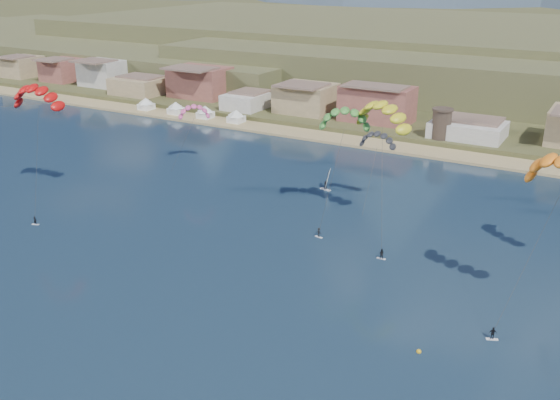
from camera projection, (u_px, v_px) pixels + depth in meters
name	position (u px, v px, depth m)	size (l,w,h in m)	color
ground	(164.00, 342.00, 84.90)	(2400.00, 2400.00, 0.00)	black
beach	(413.00, 149.00, 170.84)	(2200.00, 12.00, 0.90)	tan
town	(310.00, 96.00, 199.51)	(400.00, 24.00, 12.00)	beige
watchtower	(442.00, 123.00, 172.84)	(5.82, 5.82, 8.60)	#47382D
beach_tents	(190.00, 107.00, 204.78)	(43.40, 6.40, 5.00)	white
kitesurfer_red	(36.00, 93.00, 128.48)	(16.53, 16.23, 27.78)	silver
kitesurfer_yellow	(383.00, 111.00, 113.66)	(13.38, 17.82, 27.24)	silver
kitesurfer_green	(345.00, 116.00, 117.45)	(10.90, 13.99, 23.97)	silver
distant_kite_pink	(194.00, 109.00, 153.24)	(8.24, 7.86, 17.29)	#262626
distant_kite_dark	(378.00, 137.00, 127.37)	(8.19, 5.79, 17.66)	#262626
windsurfer	(326.00, 183.00, 140.72)	(2.78, 3.06, 4.75)	silver
buoy	(419.00, 352.00, 82.54)	(0.68, 0.68, 0.68)	gold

